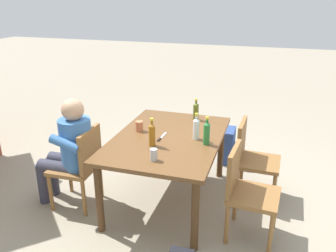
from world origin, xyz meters
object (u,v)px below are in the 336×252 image
object	(u,v)px
person_in_white_shirt	(70,147)
bottle_olive	(196,111)
bottle_green	(207,133)
bottle_clear	(196,128)
table_knife	(161,137)
backpack_by_near_side	(228,146)
chair_far_left	(81,163)
chair_near_left	(245,188)
dining_table	(168,145)
cup_steel	(154,155)
cup_terracotta	(139,126)
bottle_amber	(152,134)
chair_near_right	(251,156)

from	to	relation	value
person_in_white_shirt	bottle_olive	xyz separation A→B (m)	(0.93, -1.10, 0.20)
bottle_green	bottle_clear	xyz separation A→B (m)	(0.10, 0.13, -0.00)
table_knife	backpack_by_near_side	distance (m)	1.40
chair_far_left	bottle_olive	distance (m)	1.41
chair_near_left	table_knife	size ratio (longest dim) A/B	3.62
chair_far_left	backpack_by_near_side	world-z (taller)	chair_far_left
dining_table	cup_steel	size ratio (longest dim) A/B	14.26
chair_near_left	bottle_olive	bearing A→B (deg)	36.23
cup_terracotta	bottle_amber	bearing A→B (deg)	-140.80
bottle_amber	backpack_by_near_side	world-z (taller)	bottle_amber
table_knife	bottle_green	bearing A→B (deg)	-92.57
bottle_clear	cup_steel	bearing A→B (deg)	156.46
bottle_green	bottle_clear	world-z (taller)	bottle_green
dining_table	bottle_clear	xyz separation A→B (m)	(0.03, -0.28, 0.20)
dining_table	chair_far_left	size ratio (longest dim) A/B	1.77
chair_far_left	bottle_olive	size ratio (longest dim) A/B	3.43
chair_far_left	cup_terracotta	bearing A→B (deg)	-50.25
bottle_olive	person_in_white_shirt	bearing A→B (deg)	130.32
bottle_green	backpack_by_near_side	distance (m)	1.37
bottle_olive	cup_terracotta	world-z (taller)	bottle_olive
bottle_amber	cup_steel	size ratio (longest dim) A/B	2.60
bottle_olive	bottle_green	bearing A→B (deg)	-158.63
dining_table	chair_far_left	distance (m)	0.92
chair_far_left	bottle_amber	bearing A→B (deg)	-82.71
cup_terracotta	table_knife	world-z (taller)	cup_terracotta
bottle_clear	dining_table	bearing A→B (deg)	96.63
chair_near_left	bottle_clear	world-z (taller)	bottle_clear
chair_far_left	table_knife	world-z (taller)	chair_far_left
dining_table	cup_steel	distance (m)	0.56
dining_table	backpack_by_near_side	bearing A→B (deg)	-22.98
bottle_clear	bottle_amber	xyz separation A→B (m)	(-0.28, 0.37, 0.00)
dining_table	chair_near_right	world-z (taller)	chair_near_right
cup_terracotta	cup_steel	bearing A→B (deg)	-148.27
bottle_clear	bottle_amber	distance (m)	0.46
table_knife	cup_terracotta	bearing A→B (deg)	68.77
bottle_green	cup_steel	bearing A→B (deg)	141.77
cup_steel	table_knife	bearing A→B (deg)	10.60
chair_near_left	bottle_green	xyz separation A→B (m)	(0.28, 0.42, 0.38)
dining_table	chair_far_left	bearing A→B (deg)	112.41
chair_near_left	bottle_olive	world-z (taller)	bottle_olive
bottle_amber	chair_near_right	bearing A→B (deg)	-56.94
chair_far_left	bottle_clear	distance (m)	1.24
chair_near_right	backpack_by_near_side	size ratio (longest dim) A/B	1.91
chair_far_left	person_in_white_shirt	distance (m)	0.20
person_in_white_shirt	cup_terracotta	size ratio (longest dim) A/B	10.80
cup_steel	backpack_by_near_side	size ratio (longest dim) A/B	0.24
backpack_by_near_side	chair_far_left	bearing A→B (deg)	138.37
bottle_green	cup_steel	size ratio (longest dim) A/B	2.64
person_in_white_shirt	cup_steel	bearing A→B (deg)	-101.20
chair_near_left	bottle_olive	size ratio (longest dim) A/B	3.43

